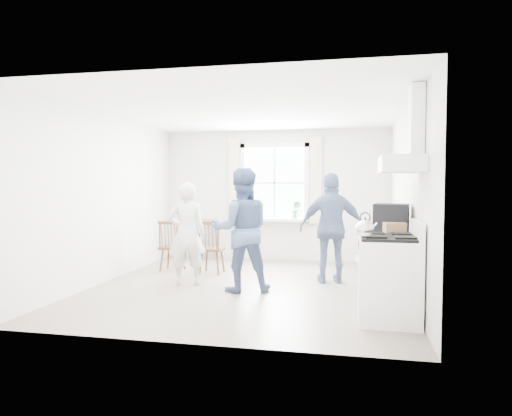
# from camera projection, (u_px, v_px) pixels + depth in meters

# --- Properties ---
(room_shell) EXTENTS (4.62, 5.12, 2.64)m
(room_shell) POSITION_uv_depth(u_px,v_px,m) (248.00, 199.00, 6.72)
(room_shell) COLOR gray
(room_shell) RESTS_ON ground
(window_assembly) EXTENTS (1.88, 0.24, 1.70)m
(window_assembly) POSITION_uv_depth(u_px,v_px,m) (274.00, 187.00, 9.10)
(window_assembly) COLOR white
(window_assembly) RESTS_ON room_shell
(range_hood) EXTENTS (0.45, 0.76, 0.94)m
(range_hood) POSITION_uv_depth(u_px,v_px,m) (406.00, 149.00, 4.95)
(range_hood) COLOR white
(range_hood) RESTS_ON room_shell
(shelf_unit) EXTENTS (0.40, 0.30, 0.80)m
(shelf_unit) POSITION_uv_depth(u_px,v_px,m) (206.00, 239.00, 9.33)
(shelf_unit) COLOR gray
(shelf_unit) RESTS_ON ground
(gas_stove) EXTENTS (0.68, 0.76, 1.12)m
(gas_stove) POSITION_uv_depth(u_px,v_px,m) (389.00, 278.00, 5.06)
(gas_stove) COLOR white
(gas_stove) RESTS_ON ground
(kettle) EXTENTS (0.19, 0.19, 0.27)m
(kettle) POSITION_uv_depth(u_px,v_px,m) (365.00, 229.00, 4.94)
(kettle) COLOR silver
(kettle) RESTS_ON gas_stove
(low_cabinet) EXTENTS (0.50, 0.55, 0.90)m
(low_cabinet) POSITION_uv_depth(u_px,v_px,m) (390.00, 270.00, 5.73)
(low_cabinet) COLOR white
(low_cabinet) RESTS_ON ground
(stereo_stack) EXTENTS (0.48, 0.44, 0.38)m
(stereo_stack) POSITION_uv_depth(u_px,v_px,m) (391.00, 219.00, 5.76)
(stereo_stack) COLOR black
(stereo_stack) RESTS_ON low_cabinet
(cardboard_box) EXTENTS (0.28, 0.22, 0.16)m
(cardboard_box) POSITION_uv_depth(u_px,v_px,m) (395.00, 229.00, 5.52)
(cardboard_box) COLOR olive
(cardboard_box) RESTS_ON low_cabinet
(windsor_chair_a) EXTENTS (0.40, 0.39, 0.91)m
(windsor_chair_a) POSITION_uv_depth(u_px,v_px,m) (210.00, 242.00, 7.68)
(windsor_chair_a) COLOR #482717
(windsor_chair_a) RESTS_ON ground
(windsor_chair_b) EXTENTS (0.40, 0.39, 0.89)m
(windsor_chair_b) POSITION_uv_depth(u_px,v_px,m) (170.00, 240.00, 7.94)
(windsor_chair_b) COLOR #482717
(windsor_chair_b) RESTS_ON ground
(person_left) EXTENTS (0.73, 0.73, 1.55)m
(person_left) POSITION_uv_depth(u_px,v_px,m) (187.00, 234.00, 6.86)
(person_left) COLOR silver
(person_left) RESTS_ON ground
(person_mid) EXTENTS (1.07, 1.07, 1.75)m
(person_mid) POSITION_uv_depth(u_px,v_px,m) (241.00, 230.00, 6.46)
(person_mid) COLOR #44567F
(person_mid) RESTS_ON ground
(person_right) EXTENTS (1.14, 1.14, 1.70)m
(person_right) POSITION_uv_depth(u_px,v_px,m) (332.00, 228.00, 7.01)
(person_right) COLOR navy
(person_right) RESTS_ON ground
(potted_plant) EXTENTS (0.23, 0.23, 0.34)m
(potted_plant) POSITION_uv_depth(u_px,v_px,m) (296.00, 210.00, 8.95)
(potted_plant) COLOR #367B37
(potted_plant) RESTS_ON window_assembly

